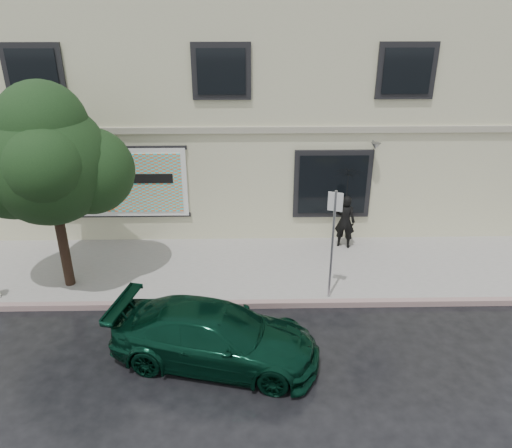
{
  "coord_description": "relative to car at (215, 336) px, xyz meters",
  "views": [
    {
      "loc": [
        0.66,
        -8.9,
        7.16
      ],
      "look_at": [
        0.88,
        2.2,
        1.96
      ],
      "focal_mm": 35.0,
      "sensor_mm": 36.0,
      "label": 1
    }
  ],
  "objects": [
    {
      "name": "ground",
      "position": [
        0.03,
        0.46,
        -0.63
      ],
      "size": [
        90.0,
        90.0,
        0.0
      ],
      "primitive_type": "plane",
      "color": "black",
      "rests_on": "ground"
    },
    {
      "name": "sidewalk",
      "position": [
        0.03,
        3.71,
        -0.56
      ],
      "size": [
        20.0,
        3.5,
        0.15
      ],
      "primitive_type": "cube",
      "color": "#9F9B97",
      "rests_on": "ground"
    },
    {
      "name": "curb",
      "position": [
        0.03,
        1.96,
        -0.56
      ],
      "size": [
        20.0,
        0.18,
        0.16
      ],
      "primitive_type": "cube",
      "color": "gray",
      "rests_on": "ground"
    },
    {
      "name": "building",
      "position": [
        0.03,
        9.45,
        2.87
      ],
      "size": [
        20.0,
        8.12,
        7.0
      ],
      "color": "beige",
      "rests_on": "ground"
    },
    {
      "name": "billboard",
      "position": [
        -3.17,
        5.38,
        1.42
      ],
      "size": [
        4.3,
        0.16,
        2.2
      ],
      "color": "white",
      "rests_on": "ground"
    },
    {
      "name": "car",
      "position": [
        0.0,
        0.0,
        0.0
      ],
      "size": [
        4.67,
        2.85,
        1.27
      ],
      "primitive_type": "imported",
      "rotation": [
        0.0,
        0.0,
        1.34
      ],
      "color": "black",
      "rests_on": "ground"
    },
    {
      "name": "pedestrian",
      "position": [
        3.58,
        4.9,
        0.34
      ],
      "size": [
        0.7,
        0.58,
        1.64
      ],
      "primitive_type": "imported",
      "rotation": [
        0.0,
        0.0,
        2.77
      ],
      "color": "black",
      "rests_on": "sidewalk"
    },
    {
      "name": "umbrella",
      "position": [
        3.58,
        4.9,
        1.54
      ],
      "size": [
        1.22,
        1.22,
        0.77
      ],
      "primitive_type": "imported",
      "rotation": [
        0.0,
        0.0,
        0.19
      ],
      "color": "black",
      "rests_on": "pedestrian"
    },
    {
      "name": "street_tree",
      "position": [
        -3.99,
        2.9,
        2.82
      ],
      "size": [
        2.94,
        2.94,
        4.79
      ],
      "color": "black",
      "rests_on": "sidewalk"
    },
    {
      "name": "sign_pole",
      "position": [
        2.73,
        2.16,
        1.22
      ],
      "size": [
        0.34,
        0.14,
        2.87
      ],
      "rotation": [
        0.0,
        0.0,
        -0.36
      ],
      "color": "#9899A1",
      "rests_on": "sidewalk"
    }
  ]
}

